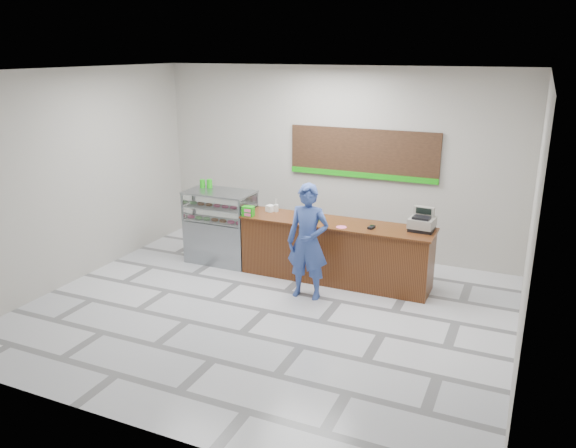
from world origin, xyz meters
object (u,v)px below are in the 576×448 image
at_px(sales_counter, 335,251).
at_px(display_case, 221,226).
at_px(cash_register, 422,222).
at_px(serving_tray, 311,218).
at_px(customer, 308,242).

height_order(sales_counter, display_case, display_case).
bearing_deg(cash_register, display_case, -173.21).
bearing_deg(serving_tray, sales_counter, 8.05).
distance_m(display_case, customer, 2.21).
height_order(display_case, serving_tray, display_case).
xyz_separation_m(display_case, cash_register, (3.60, 0.15, 0.49)).
distance_m(cash_register, customer, 1.84).
relative_size(display_case, customer, 0.73).
relative_size(sales_counter, cash_register, 7.67).
bearing_deg(customer, serving_tray, 106.15).
relative_size(sales_counter, display_case, 2.45).
distance_m(display_case, serving_tray, 1.80).
distance_m(cash_register, serving_tray, 1.85).
xyz_separation_m(cash_register, customer, (-1.56, -0.95, -0.25)).
bearing_deg(cash_register, serving_tray, -172.01).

